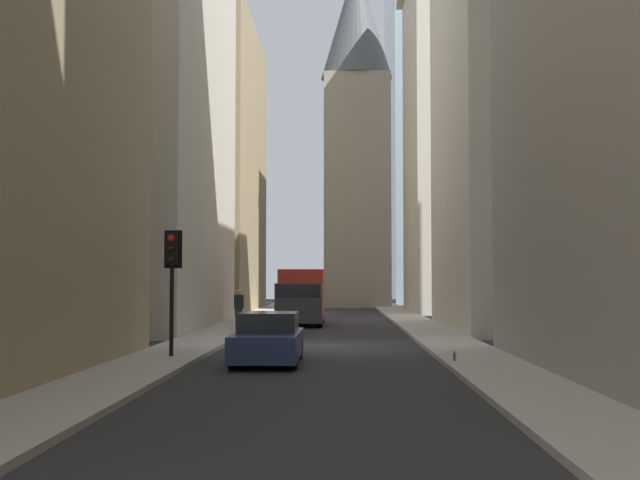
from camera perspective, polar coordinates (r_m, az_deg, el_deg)
ground_plane at (r=29.05m, az=0.23°, el=-7.38°), size 135.00×135.00×0.00m
sidewalk_right at (r=29.49m, az=-8.61°, el=-7.14°), size 90.00×2.20×0.14m
sidewalk_left at (r=29.30m, az=9.14°, el=-7.17°), size 90.00×2.20×0.14m
building_left_far at (r=60.66m, az=11.01°, el=8.06°), size 12.26×10.50×27.33m
building_left_midfar at (r=40.39m, az=15.96°, el=9.64°), size 13.37×10.00×21.88m
building_right_midfar at (r=42.17m, az=-14.33°, el=11.98°), size 16.76×10.50×25.99m
building_right_far at (r=60.43m, az=-9.29°, el=4.90°), size 17.77×10.00×20.73m
church_spire at (r=69.94m, az=2.58°, el=8.06°), size 6.04×6.04×29.64m
delivery_truck at (r=41.88m, az=-1.31°, el=-3.96°), size 6.46×2.25×2.84m
sedan_navy at (r=22.79m, az=-3.66°, el=-6.96°), size 4.30×1.78×1.42m
traffic_light_foreground at (r=23.80m, az=-10.30°, el=-1.62°), size 0.43×0.52×3.62m
pedestrian at (r=38.43m, az=-5.68°, el=-4.62°), size 0.26×0.44×1.74m
discarded_bottle at (r=22.51m, az=9.38°, el=-8.05°), size 0.07×0.07×0.27m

